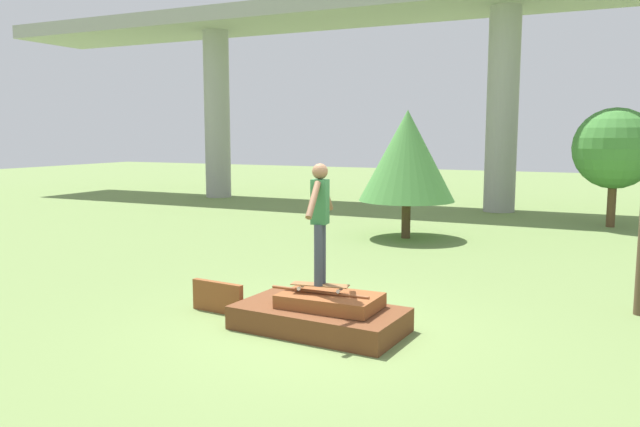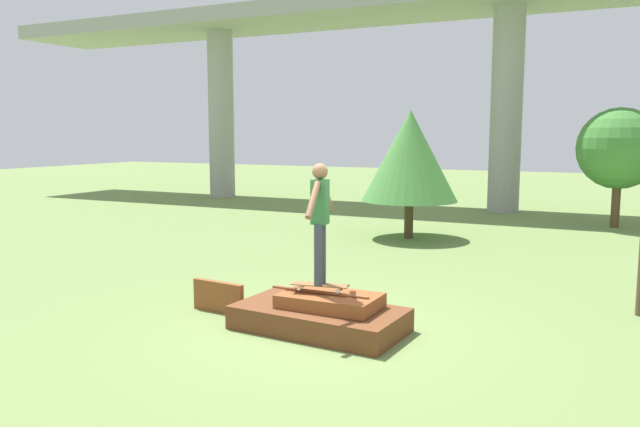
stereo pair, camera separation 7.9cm
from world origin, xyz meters
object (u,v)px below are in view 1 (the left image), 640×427
(skateboard, at_px, (320,285))
(tree_behind_left, at_px, (407,156))
(skater, at_px, (320,215))
(tree_behind_right, at_px, (615,149))

(skateboard, bearing_deg, tree_behind_left, 99.01)
(skater, relative_size, tree_behind_left, 0.50)
(skater, relative_size, tree_behind_right, 0.48)
(skateboard, distance_m, tree_behind_right, 13.31)
(skateboard, distance_m, tree_behind_left, 8.37)
(tree_behind_left, relative_size, tree_behind_right, 0.96)
(skater, xyz_separation_m, tree_behind_right, (3.67, 12.68, 0.68))
(skateboard, relative_size, tree_behind_left, 0.25)
(skater, bearing_deg, skateboard, -53.13)
(skateboard, relative_size, tree_behind_right, 0.24)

